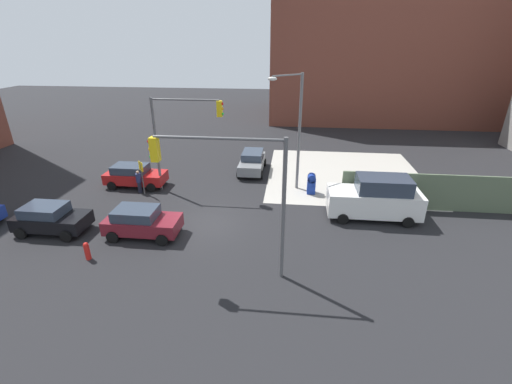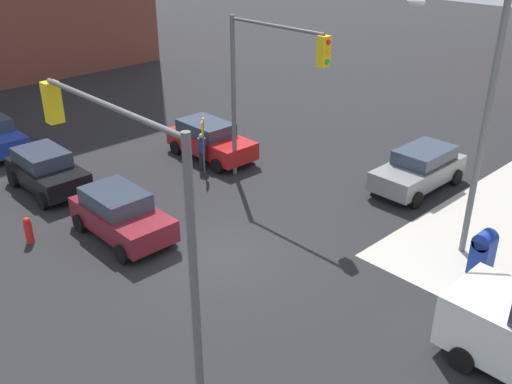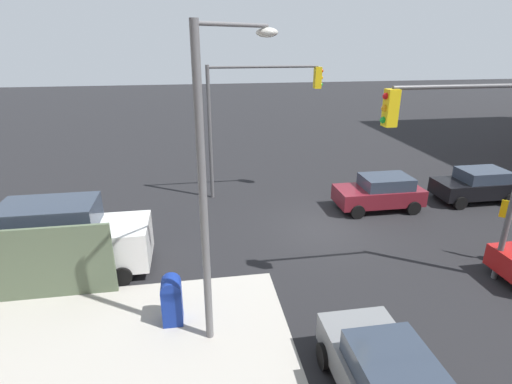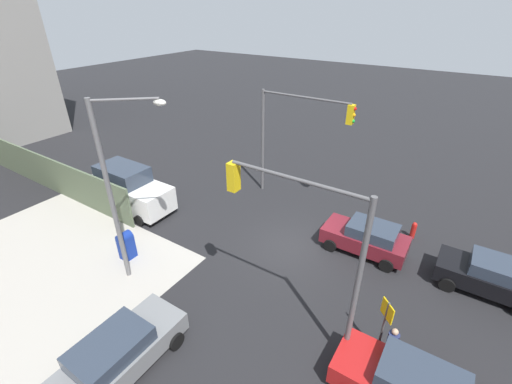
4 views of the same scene
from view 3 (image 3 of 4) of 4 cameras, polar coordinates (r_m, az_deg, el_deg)
The scene contains 10 objects.
ground_plane at distance 17.37m, azimuth 9.77°, elevation -5.25°, with size 120.00×120.00×0.00m, color black.
traffic_signal_nw_corner at distance 13.30m, azimuth 28.38°, elevation 5.43°, with size 4.87×0.36×6.50m.
traffic_signal_se_corner at distance 19.62m, azimuth -0.32°, elevation 12.36°, with size 5.64×0.36×6.50m.
street_lamp_corner at distance 9.56m, azimuth -6.15°, elevation 3.27°, with size 2.19×1.86×8.00m.
warning_sign_two_way at distance 16.56m, azimuth 32.34°, elevation -3.52°, with size 0.48×0.48×2.40m.
mailbox_blue at distance 11.86m, azimuth -11.94°, elevation -14.68°, with size 0.56×0.64×1.43m.
fire_hydrant at distance 22.67m, azimuth 18.49°, elevation 1.62°, with size 0.26×0.26×0.94m.
hatchback_maroon at distance 19.71m, azimuth 17.30°, elevation -0.02°, with size 4.00×2.02×1.62m.
coupe_black at distance 22.59m, azimuth 28.96°, elevation 0.91°, with size 3.89×2.02×1.62m.
van_white_delivery at distance 15.01m, azimuth -25.72°, elevation -6.13°, with size 5.40×2.32×2.62m.
Camera 3 is at (5.38, 14.66, 7.60)m, focal length 28.00 mm.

